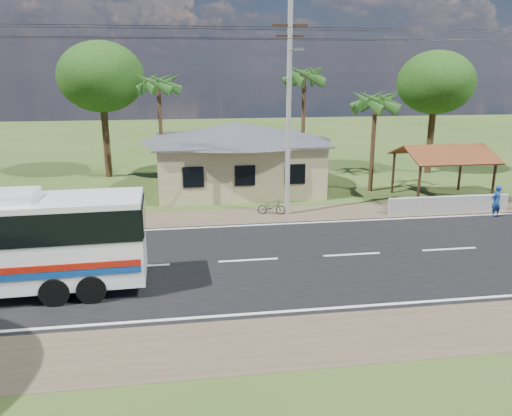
# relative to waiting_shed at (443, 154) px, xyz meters

# --- Properties ---
(ground) EXTENTS (120.00, 120.00, 0.00)m
(ground) POSITION_rel_waiting_shed_xyz_m (-13.00, -8.50, -2.73)
(ground) COLOR #2B491A
(ground) RESTS_ON ground
(road) EXTENTS (120.00, 16.00, 0.03)m
(road) POSITION_rel_waiting_shed_xyz_m (-13.00, -8.50, -2.72)
(road) COLOR black
(road) RESTS_ON ground
(house) EXTENTS (12.40, 10.00, 5.00)m
(house) POSITION_rel_waiting_shed_xyz_m (-12.00, 4.50, -0.09)
(house) COLOR tan
(house) RESTS_ON ground
(waiting_shed) EXTENTS (5.20, 4.48, 3.35)m
(waiting_shed) POSITION_rel_waiting_shed_xyz_m (0.00, 0.00, 0.00)
(waiting_shed) COLOR #341E12
(waiting_shed) RESTS_ON ground
(concrete_barrier) EXTENTS (7.00, 0.30, 0.90)m
(concrete_barrier) POSITION_rel_waiting_shed_xyz_m (-1.00, -2.90, -2.28)
(concrete_barrier) COLOR #9E9E99
(concrete_barrier) RESTS_ON ground
(utility_poles) EXTENTS (32.80, 2.22, 11.00)m
(utility_poles) POSITION_rel_waiting_shed_xyz_m (-10.33, -2.01, 3.04)
(utility_poles) COLOR #9E9E99
(utility_poles) RESTS_ON ground
(palm_near) EXTENTS (2.80, 2.80, 6.70)m
(palm_near) POSITION_rel_waiting_shed_xyz_m (-3.50, 2.50, 2.98)
(palm_near) COLOR #47301E
(palm_near) RESTS_ON ground
(palm_mid) EXTENTS (2.80, 2.80, 8.20)m
(palm_mid) POSITION_rel_waiting_shed_xyz_m (-7.00, 7.00, 4.43)
(palm_mid) COLOR #47301E
(palm_mid) RESTS_ON ground
(palm_far) EXTENTS (2.80, 2.80, 7.70)m
(palm_far) POSITION_rel_waiting_shed_xyz_m (-17.00, 7.50, 3.95)
(palm_far) COLOR #47301E
(palm_far) RESTS_ON ground
(tree_behind_house) EXTENTS (6.00, 6.00, 9.61)m
(tree_behind_house) POSITION_rel_waiting_shed_xyz_m (-21.00, 9.50, 4.39)
(tree_behind_house) COLOR #47301E
(tree_behind_house) RESTS_ON ground
(tree_behind_shed) EXTENTS (5.60, 5.60, 9.02)m
(tree_behind_shed) POSITION_rel_waiting_shed_xyz_m (3.00, 7.50, 3.95)
(tree_behind_shed) COLOR #47301E
(tree_behind_shed) RESTS_ON ground
(motorcycle) EXTENTS (1.59, 0.88, 0.79)m
(motorcycle) POSITION_rel_waiting_shed_xyz_m (-10.85, -1.90, -2.33)
(motorcycle) COLOR black
(motorcycle) RESTS_ON ground
(person) EXTENTS (0.75, 0.60, 1.77)m
(person) POSITION_rel_waiting_shed_xyz_m (0.95, -4.22, -1.84)
(person) COLOR navy
(person) RESTS_ON ground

